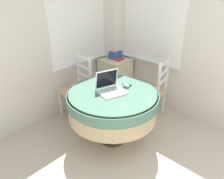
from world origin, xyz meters
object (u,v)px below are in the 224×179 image
object	(u,v)px
laptop	(110,88)
dining_chair_near_right_window	(153,90)
storage_box	(115,55)
book_on_cabinet	(117,59)
cell_phone	(127,85)
round_dining_table	(113,103)
computer_mouse	(126,85)
corner_cabinet	(115,77)
dining_chair_near_back_window	(77,89)

from	to	relation	value
laptop	dining_chair_near_right_window	distance (m)	0.93
storage_box	book_on_cabinet	distance (m)	0.10
storage_box	book_on_cabinet	world-z (taller)	storage_box
cell_phone	storage_box	distance (m)	1.17
book_on_cabinet	laptop	bearing A→B (deg)	-142.48
round_dining_table	dining_chair_near_right_window	distance (m)	0.87
laptop	computer_mouse	bearing A→B (deg)	-15.93
corner_cabinet	storage_box	world-z (taller)	storage_box
round_dining_table	book_on_cabinet	size ratio (longest dim) A/B	5.86
computer_mouse	storage_box	size ratio (longest dim) A/B	0.47
computer_mouse	storage_box	distance (m)	1.23
computer_mouse	dining_chair_near_right_window	size ratio (longest dim) A/B	0.10
computer_mouse	cell_phone	world-z (taller)	computer_mouse
cell_phone	book_on_cabinet	distance (m)	1.09
storage_box	dining_chair_near_right_window	bearing A→B (deg)	-100.75
dining_chair_near_right_window	round_dining_table	bearing A→B (deg)	175.91
round_dining_table	book_on_cabinet	xyz separation A→B (m)	(1.00, 0.81, 0.15)
laptop	book_on_cabinet	world-z (taller)	laptop
storage_box	computer_mouse	bearing A→B (deg)	-131.52
cell_phone	book_on_cabinet	xyz separation A→B (m)	(0.73, 0.82, -0.01)
cell_phone	computer_mouse	bearing A→B (deg)	-150.82
cell_phone	book_on_cabinet	size ratio (longest dim) A/B	0.61
dining_chair_near_back_window	dining_chair_near_right_window	bearing A→B (deg)	-49.77
dining_chair_near_back_window	corner_cabinet	world-z (taller)	dining_chair_near_back_window
cell_phone	dining_chair_near_right_window	xyz separation A→B (m)	(0.58, -0.05, -0.28)
laptop	corner_cabinet	distance (m)	1.38
laptop	dining_chair_near_right_window	world-z (taller)	dining_chair_near_right_window
laptop	book_on_cabinet	bearing A→B (deg)	37.52
round_dining_table	cell_phone	world-z (taller)	cell_phone
computer_mouse	book_on_cabinet	size ratio (longest dim) A/B	0.49
storage_box	round_dining_table	bearing A→B (deg)	-139.52
computer_mouse	book_on_cabinet	world-z (taller)	computer_mouse
laptop	computer_mouse	xyz separation A→B (m)	(0.23, -0.07, -0.03)
laptop	cell_phone	xyz separation A→B (m)	(0.29, -0.04, -0.05)
laptop	corner_cabinet	world-z (taller)	laptop
laptop	round_dining_table	bearing A→B (deg)	-64.67
computer_mouse	corner_cabinet	xyz separation A→B (m)	(0.78, 0.89, -0.40)
book_on_cabinet	dining_chair_near_back_window	bearing A→B (deg)	177.96
dining_chair_near_right_window	book_on_cabinet	bearing A→B (deg)	80.55
book_on_cabinet	dining_chair_near_right_window	bearing A→B (deg)	-99.45
computer_mouse	cell_phone	size ratio (longest dim) A/B	0.79
dining_chair_near_right_window	storage_box	world-z (taller)	dining_chair_near_right_window
round_dining_table	computer_mouse	bearing A→B (deg)	-9.76
laptop	computer_mouse	distance (m)	0.24
laptop	cell_phone	bearing A→B (deg)	-7.04
corner_cabinet	storage_box	distance (m)	0.43
cell_phone	dining_chair_near_right_window	world-z (taller)	dining_chair_near_right_window
computer_mouse	round_dining_table	bearing A→B (deg)	170.24
round_dining_table	corner_cabinet	bearing A→B (deg)	40.44
dining_chair_near_right_window	book_on_cabinet	xyz separation A→B (m)	(0.14, 0.87, 0.27)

